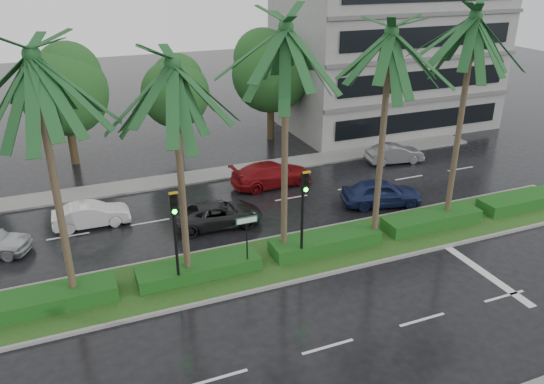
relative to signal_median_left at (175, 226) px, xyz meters
name	(u,v)px	position (x,y,z in m)	size (l,w,h in m)	color
ground	(273,275)	(4.00, -0.30, -3.00)	(120.00, 120.00, 0.00)	black
far_sidewalk	(200,176)	(4.00, 11.70, -2.94)	(40.00, 2.00, 0.12)	gray
median	(265,262)	(4.00, 0.70, -2.92)	(36.00, 4.00, 0.15)	gray
hedge	(265,255)	(4.00, 0.70, -2.55)	(35.20, 1.40, 0.60)	#164F19
lane_markings	(340,265)	(7.04, -0.73, -2.99)	(34.00, 13.06, 0.01)	silver
palm_row	(232,61)	(2.75, 0.72, 5.99)	(26.30, 4.20, 10.85)	#413825
signal_median_left	(175,226)	(0.00, 0.00, 0.00)	(0.34, 0.42, 4.36)	black
signal_median_right	(304,203)	(5.50, 0.00, 0.00)	(0.34, 0.42, 4.36)	black
street_sign	(247,230)	(3.00, 0.18, -0.87)	(0.95, 0.09, 2.60)	black
bg_trees	(173,82)	(3.95, 17.29, 1.87)	(33.07, 5.60, 8.09)	#382E19
building	(386,49)	(21.00, 17.70, 3.00)	(16.00, 10.00, 12.00)	gray
car_white	(91,215)	(-2.77, 7.44, -2.38)	(3.75, 1.31, 1.24)	silver
car_darkgrey	(218,214)	(3.16, 5.07, -2.37)	(4.49, 2.07, 1.25)	black
car_red	(272,174)	(7.66, 8.85, -2.28)	(4.94, 2.01, 1.43)	maroon
car_blue	(381,193)	(12.16, 3.99, -2.26)	(4.34, 1.75, 1.48)	navy
car_grey	(395,154)	(16.66, 9.32, -2.37)	(3.81, 1.33, 1.26)	slate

